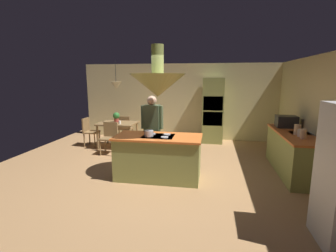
{
  "coord_description": "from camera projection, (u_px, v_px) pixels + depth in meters",
  "views": [
    {
      "loc": [
        1.06,
        -5.05,
        2.06
      ],
      "look_at": [
        0.1,
        0.4,
        1.0
      ],
      "focal_mm": 26.63,
      "sensor_mm": 36.0,
      "label": 1
    }
  ],
  "objects": [
    {
      "name": "canister_sugar",
      "position": [
        300.0,
        133.0,
        5.02
      ],
      "size": [
        0.1,
        0.1,
        0.15
      ],
      "primitive_type": "cylinder",
      "color": "silver",
      "rests_on": "counter_run_right"
    },
    {
      "name": "person_at_island",
      "position": [
        152.0,
        126.0,
        5.81
      ],
      "size": [
        0.53,
        0.22,
        1.67
      ],
      "color": "tan",
      "rests_on": "ground"
    },
    {
      "name": "cup_on_table",
      "position": [
        120.0,
        122.0,
        7.21
      ],
      "size": [
        0.07,
        0.07,
        0.09
      ],
      "primitive_type": "cylinder",
      "color": "white",
      "rests_on": "dining_table"
    },
    {
      "name": "cooking_pot_on_cooktop",
      "position": [
        149.0,
        133.0,
        4.98
      ],
      "size": [
        0.18,
        0.18,
        0.12
      ],
      "primitive_type": "cylinder",
      "color": "#B2B2B7",
      "rests_on": "kitchen_island"
    },
    {
      "name": "canister_flour",
      "position": [
        303.0,
        134.0,
        4.84
      ],
      "size": [
        0.11,
        0.11,
        0.19
      ],
      "primitive_type": "cylinder",
      "color": "#E0B78C",
      "rests_on": "counter_run_right"
    },
    {
      "name": "microwave_on_counter",
      "position": [
        286.0,
        122.0,
        5.98
      ],
      "size": [
        0.46,
        0.36,
        0.28
      ],
      "primitive_type": "cube",
      "color": "#232326",
      "rests_on": "counter_run_right"
    },
    {
      "name": "pendant_light_over_table",
      "position": [
        116.0,
        85.0,
        7.23
      ],
      "size": [
        0.32,
        0.32,
        0.82
      ],
      "color": "beige"
    },
    {
      "name": "canister_tea",
      "position": [
        297.0,
        130.0,
        5.19
      ],
      "size": [
        0.13,
        0.13,
        0.22
      ],
      "primitive_type": "cylinder",
      "color": "#E0B78C",
      "rests_on": "counter_run_right"
    },
    {
      "name": "counter_run_right",
      "position": [
        292.0,
        152.0,
        5.46
      ],
      "size": [
        0.73,
        2.19,
        0.9
      ],
      "color": "#8C934C",
      "rests_on": "ground"
    },
    {
      "name": "wall_back",
      "position": [
        181.0,
        102.0,
        8.55
      ],
      "size": [
        6.8,
        0.1,
        2.55
      ],
      "primitive_type": "cube",
      "color": "beige",
      "rests_on": "ground"
    },
    {
      "name": "chair_at_corner",
      "position": [
        89.0,
        130.0,
        7.65
      ],
      "size": [
        0.4,
        0.4,
        0.87
      ],
      "rotation": [
        0.0,
        0.0,
        1.57
      ],
      "color": "olive",
      "rests_on": "ground"
    },
    {
      "name": "wall_right",
      "position": [
        321.0,
        118.0,
        5.05
      ],
      "size": [
        0.1,
        7.2,
        2.55
      ],
      "primitive_type": "cube",
      "color": "beige",
      "rests_on": "ground"
    },
    {
      "name": "ground",
      "position": [
        160.0,
        174.0,
        5.46
      ],
      "size": [
        8.16,
        8.16,
        0.0
      ],
      "primitive_type": "plane",
      "color": "#AD7F51"
    },
    {
      "name": "chair_by_back_wall",
      "position": [
        125.0,
        127.0,
        8.1
      ],
      "size": [
        0.4,
        0.4,
        0.87
      ],
      "rotation": [
        0.0,
        0.0,
        3.14
      ],
      "color": "olive",
      "rests_on": "ground"
    },
    {
      "name": "chair_facing_island",
      "position": [
        109.0,
        136.0,
        6.88
      ],
      "size": [
        0.4,
        0.4,
        0.87
      ],
      "color": "olive",
      "rests_on": "ground"
    },
    {
      "name": "oven_tower",
      "position": [
        213.0,
        111.0,
        8.02
      ],
      "size": [
        0.66,
        0.62,
        2.08
      ],
      "color": "#8C934C",
      "rests_on": "ground"
    },
    {
      "name": "range_hood",
      "position": [
        158.0,
        84.0,
        4.89
      ],
      "size": [
        1.1,
        1.1,
        1.0
      ],
      "color": "#8C934C"
    },
    {
      "name": "dining_table",
      "position": [
        118.0,
        126.0,
        7.46
      ],
      "size": [
        1.1,
        0.83,
        0.76
      ],
      "color": "olive",
      "rests_on": "ground"
    },
    {
      "name": "kitchen_island",
      "position": [
        158.0,
        157.0,
        5.18
      ],
      "size": [
        1.78,
        0.87,
        0.92
      ],
      "color": "#8C934C",
      "rests_on": "ground"
    },
    {
      "name": "potted_plant_on_table",
      "position": [
        116.0,
        117.0,
        7.48
      ],
      "size": [
        0.2,
        0.2,
        0.3
      ],
      "color": "#99382D",
      "rests_on": "dining_table"
    }
  ]
}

